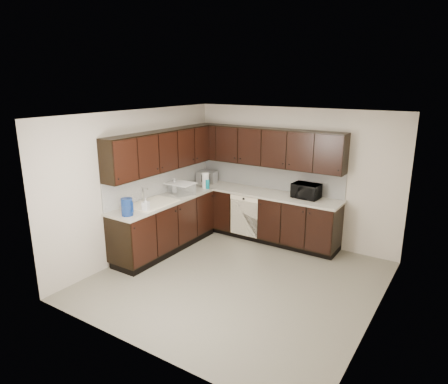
# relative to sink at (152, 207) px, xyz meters

# --- Properties ---
(floor) EXTENTS (4.00, 4.00, 0.00)m
(floor) POSITION_rel_sink_xyz_m (1.68, 0.01, -0.88)
(floor) COLOR gray
(floor) RESTS_ON ground
(ceiling) EXTENTS (4.00, 4.00, 0.00)m
(ceiling) POSITION_rel_sink_xyz_m (1.68, 0.01, 1.62)
(ceiling) COLOR white
(ceiling) RESTS_ON wall_back
(wall_back) EXTENTS (4.00, 0.02, 2.50)m
(wall_back) POSITION_rel_sink_xyz_m (1.68, 2.01, 0.37)
(wall_back) COLOR beige
(wall_back) RESTS_ON floor
(wall_left) EXTENTS (0.02, 4.00, 2.50)m
(wall_left) POSITION_rel_sink_xyz_m (-0.32, 0.01, 0.37)
(wall_left) COLOR beige
(wall_left) RESTS_ON floor
(wall_right) EXTENTS (0.02, 4.00, 2.50)m
(wall_right) POSITION_rel_sink_xyz_m (3.68, 0.01, 0.37)
(wall_right) COLOR beige
(wall_right) RESTS_ON floor
(wall_front) EXTENTS (4.00, 0.02, 2.50)m
(wall_front) POSITION_rel_sink_xyz_m (1.68, -1.99, 0.37)
(wall_front) COLOR beige
(wall_front) RESTS_ON floor
(lower_cabinets) EXTENTS (3.00, 2.80, 0.90)m
(lower_cabinets) POSITION_rel_sink_xyz_m (0.67, 1.12, -0.47)
(lower_cabinets) COLOR black
(lower_cabinets) RESTS_ON floor
(countertop) EXTENTS (3.03, 2.83, 0.04)m
(countertop) POSITION_rel_sink_xyz_m (0.67, 1.12, 0.04)
(countertop) COLOR #B8B2A1
(countertop) RESTS_ON lower_cabinets
(backsplash) EXTENTS (3.00, 2.80, 0.48)m
(backsplash) POSITION_rel_sink_xyz_m (0.46, 1.33, 0.30)
(backsplash) COLOR silver
(backsplash) RESTS_ON countertop
(upper_cabinets) EXTENTS (3.00, 2.80, 0.70)m
(upper_cabinets) POSITION_rel_sink_xyz_m (0.58, 1.22, 0.89)
(upper_cabinets) COLOR black
(upper_cabinets) RESTS_ON wall_back
(dishwasher) EXTENTS (0.58, 0.04, 0.78)m
(dishwasher) POSITION_rel_sink_xyz_m (0.98, 1.42, -0.33)
(dishwasher) COLOR #F9EDCC
(dishwasher) RESTS_ON lower_cabinets
(sink) EXTENTS (0.54, 0.82, 0.42)m
(sink) POSITION_rel_sink_xyz_m (0.00, 0.00, 0.00)
(sink) COLOR #F9EDCC
(sink) RESTS_ON countertop
(microwave) EXTENTS (0.49, 0.34, 0.26)m
(microwave) POSITION_rel_sink_xyz_m (2.05, 1.76, 0.19)
(microwave) COLOR black
(microwave) RESTS_ON countertop
(soap_bottle_a) EXTENTS (0.12, 0.12, 0.22)m
(soap_bottle_a) POSITION_rel_sink_xyz_m (0.17, -0.33, 0.17)
(soap_bottle_a) COLOR gray
(soap_bottle_a) RESTS_ON countertop
(soap_bottle_b) EXTENTS (0.13, 0.13, 0.27)m
(soap_bottle_b) POSITION_rel_sink_xyz_m (-0.16, 0.79, 0.20)
(soap_bottle_b) COLOR gray
(soap_bottle_b) RESTS_ON countertop
(toaster_oven) EXTENTS (0.42, 0.35, 0.23)m
(toaster_oven) POSITION_rel_sink_xyz_m (-0.07, 1.71, 0.18)
(toaster_oven) COLOR silver
(toaster_oven) RESTS_ON countertop
(storage_bin) EXTENTS (0.59, 0.52, 0.19)m
(storage_bin) POSITION_rel_sink_xyz_m (-0.02, 0.80, 0.15)
(storage_bin) COLOR silver
(storage_bin) RESTS_ON countertop
(blue_pitcher) EXTENTS (0.24, 0.24, 0.27)m
(blue_pitcher) POSITION_rel_sink_xyz_m (0.08, -0.64, 0.20)
(blue_pitcher) COLOR navy
(blue_pitcher) RESTS_ON countertop
(teal_tumbler) EXTENTS (0.08, 0.08, 0.17)m
(teal_tumbler) POSITION_rel_sink_xyz_m (0.20, 1.34, 0.15)
(teal_tumbler) COLOR #0C7E8E
(teal_tumbler) RESTS_ON countertop
(paper_towel_roll) EXTENTS (0.15, 0.15, 0.30)m
(paper_towel_roll) POSITION_rel_sink_xyz_m (0.14, 1.36, 0.21)
(paper_towel_roll) COLOR silver
(paper_towel_roll) RESTS_ON countertop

